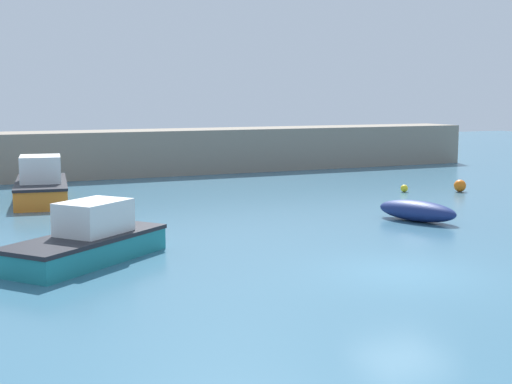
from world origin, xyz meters
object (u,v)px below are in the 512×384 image
object	(u,v)px
motorboat_with_cabin	(88,240)
mooring_buoy_yellow	(404,188)
rowboat_white_midwater	(417,211)
mooring_buoy_orange	(460,186)
cabin_cruiser_white	(41,185)

from	to	relation	value
motorboat_with_cabin	mooring_buoy_yellow	size ratio (longest dim) A/B	14.65
motorboat_with_cabin	rowboat_white_midwater	world-z (taller)	motorboat_with_cabin
rowboat_white_midwater	mooring_buoy_orange	size ratio (longest dim) A/B	5.74
mooring_buoy_orange	rowboat_white_midwater	bearing A→B (deg)	-140.08
motorboat_with_cabin	cabin_cruiser_white	size ratio (longest dim) A/B	0.81
mooring_buoy_yellow	cabin_cruiser_white	bearing A→B (deg)	166.52
mooring_buoy_orange	motorboat_with_cabin	bearing A→B (deg)	-159.35
motorboat_with_cabin	rowboat_white_midwater	bearing A→B (deg)	148.91
rowboat_white_midwater	motorboat_with_cabin	bearing A→B (deg)	75.20
motorboat_with_cabin	mooring_buoy_orange	size ratio (longest dim) A/B	8.91
mooring_buoy_orange	mooring_buoy_yellow	bearing A→B (deg)	157.79
rowboat_white_midwater	mooring_buoy_yellow	distance (m)	8.30
cabin_cruiser_white	rowboat_white_midwater	distance (m)	16.35
cabin_cruiser_white	mooring_buoy_yellow	size ratio (longest dim) A/B	18.10
cabin_cruiser_white	mooring_buoy_orange	size ratio (longest dim) A/B	11.01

